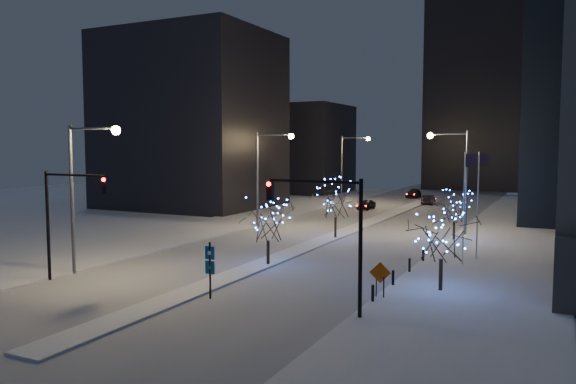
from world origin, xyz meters
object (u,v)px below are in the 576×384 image
Objects in this scene: traffic_signal_east at (331,223)px; car_far at (414,194)px; street_lamp_w_mid at (266,166)px; holiday_tree_median_near at (268,221)px; car_near at (366,205)px; traffic_signal_west at (65,208)px; holiday_tree_plaza_near at (442,236)px; street_lamp_w_near at (83,178)px; street_lamp_w_far at (349,160)px; wayfinding_sign at (210,264)px; construction_sign at (380,276)px; holiday_tree_median_far at (336,200)px; street_lamp_east at (457,168)px; holiday_tree_plaza_far at (454,208)px; car_mid at (428,200)px.

car_far is (-11.99, 66.15, -4.09)m from traffic_signal_east.
holiday_tree_median_near is (9.44, -17.03, -3.28)m from street_lamp_w_mid.
traffic_signal_east is 48.28m from car_near.
traffic_signal_west is 22.97m from holiday_tree_plaza_near.
street_lamp_w_far is at bearing 90.00° from street_lamp_w_near.
car_near is at bearing 95.46° from wayfinding_sign.
traffic_signal_east is 1.78× the size of car_near.
traffic_signal_east is (17.38, 1.00, 0.00)m from traffic_signal_west.
street_lamp_w_near is 25.00m from street_lamp_w_mid.
street_lamp_w_mid is at bearing 120.59° from construction_sign.
holiday_tree_median_far is (3.55, -44.09, 2.94)m from car_far.
street_lamp_w_near is 20.14m from construction_sign.
construction_sign is (1.36, 4.00, -3.41)m from traffic_signal_east.
street_lamp_east is 3.10× the size of wayfinding_sign.
holiday_tree_plaza_near is (21.97, 6.04, -3.16)m from street_lamp_w_near.
traffic_signal_west is (-18.52, -30.00, -1.69)m from street_lamp_east.
street_lamp_w_mid is at bearing -90.00° from street_lamp_w_far.
street_lamp_w_far is at bearing 101.68° from construction_sign.
holiday_tree_plaza_far is (15.07, -20.39, 2.37)m from car_near.
car_mid is (10.44, 55.45, -5.81)m from street_lamp_w_near.
construction_sign is (0.22, -25.00, -5.10)m from street_lamp_east.
car_mid is 10.71m from car_far.
street_lamp_w_mid reaches higher than car_far.
traffic_signal_east is at bearing -70.92° from car_near.
construction_sign is (9.80, -18.05, -2.26)m from holiday_tree_median_far.
holiday_tree_plaza_far is at bearing -72.11° from car_far.
traffic_signal_east reaches higher than car_mid.
street_lamp_w_near is 2.26× the size of holiday_tree_plaza_far.
holiday_tree_median_far is at bearing 90.86° from wayfinding_sign.
street_lamp_east is at bearing 87.74° from traffic_signal_east.
car_near is 11.94m from car_mid.
street_lamp_w_mid is 1.00× the size of street_lamp_east.
car_mid is at bearing 88.79° from holiday_tree_median_near.
construction_sign is (-2.73, -3.04, -1.99)m from holiday_tree_plaza_near.
street_lamp_east reaches higher than holiday_tree_median_far.
car_mid is (-7.44, 56.45, -4.07)m from traffic_signal_east.
street_lamp_w_far is 2.09× the size of holiday_tree_median_near.
street_lamp_w_far reaches higher than traffic_signal_east.
street_lamp_w_mid is 2.16× the size of car_far.
street_lamp_w_near is 1.43× the size of traffic_signal_west.
street_lamp_w_mid reaches higher than holiday_tree_plaza_far.
traffic_signal_east is 1.46× the size of holiday_tree_median_near.
car_mid is 2.10× the size of construction_sign.
street_lamp_w_far reaches higher than holiday_tree_plaza_near.
construction_sign is at bearing -67.80° from car_near.
traffic_signal_west is 10.56m from wayfinding_sign.
street_lamp_w_near is at bearing 103.96° from traffic_signal_west.
street_lamp_w_mid is 5.01× the size of construction_sign.
street_lamp_east reaches higher than car_mid.
holiday_tree_median_near is 9.23m from wayfinding_sign.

